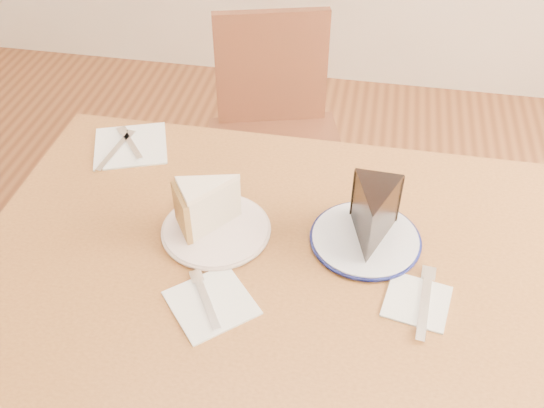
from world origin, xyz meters
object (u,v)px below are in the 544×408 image
at_px(plate_navy, 365,239).
at_px(chocolate_cake, 372,219).
at_px(chair_far, 275,141).
at_px(table, 284,294).
at_px(plate_cream, 216,230).
at_px(carrot_cake, 213,205).

height_order(plate_navy, chocolate_cake, chocolate_cake).
xyz_separation_m(chair_far, chocolate_cake, (0.31, -0.69, 0.35)).
distance_m(table, chair_far, 0.80).
relative_size(chair_far, plate_cream, 4.05).
bearing_deg(plate_cream, chocolate_cake, 4.41).
bearing_deg(chair_far, chocolate_cake, 98.21).
bearing_deg(table, carrot_cake, 156.96).
distance_m(plate_navy, carrot_cake, 0.31).
relative_size(plate_cream, carrot_cake, 1.78).
distance_m(table, plate_navy, 0.20).
bearing_deg(carrot_cake, table, 33.73).
distance_m(plate_cream, plate_navy, 0.29).
height_order(table, carrot_cake, carrot_cake).
height_order(plate_navy, carrot_cake, carrot_cake).
bearing_deg(table, chair_far, 101.61).
xyz_separation_m(chair_far, carrot_cake, (0.00, -0.70, 0.34)).
distance_m(chair_far, chocolate_cake, 0.83).
bearing_deg(chair_far, plate_cream, 74.77).
xyz_separation_m(plate_cream, carrot_cake, (-0.01, 0.02, 0.05)).
relative_size(table, chocolate_cake, 9.24).
relative_size(plate_navy, carrot_cake, 1.78).
height_order(chair_far, plate_navy, chair_far).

